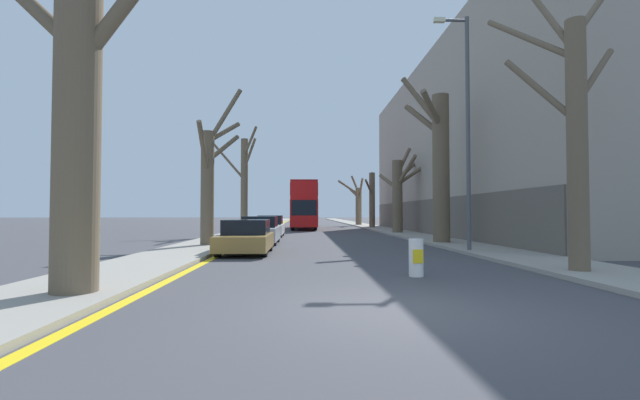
{
  "coord_description": "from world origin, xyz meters",
  "views": [
    {
      "loc": [
        -1.39,
        -6.73,
        1.54
      ],
      "look_at": [
        0.04,
        29.42,
        2.66
      ],
      "focal_mm": 24.0,
      "sensor_mm": 36.0,
      "label": 1
    }
  ],
  "objects_px": {
    "street_tree_left_1": "(209,178)",
    "street_tree_right_2": "(399,191)",
    "street_tree_right_4": "(358,202)",
    "street_tree_right_0": "(572,126)",
    "traffic_bollard": "(416,258)",
    "lamp_post": "(466,122)",
    "street_tree_left_2": "(244,182)",
    "street_tree_right_3": "(372,199)",
    "parked_car_0": "(246,237)",
    "street_tree_right_1": "(439,162)",
    "parked_car_2": "(270,227)",
    "double_decker_bus": "(304,203)",
    "street_tree_left_0": "(77,74)",
    "parked_car_1": "(260,231)"
  },
  "relations": [
    {
      "from": "street_tree_right_0",
      "to": "double_decker_bus",
      "type": "relative_size",
      "value": 0.71
    },
    {
      "from": "lamp_post",
      "to": "traffic_bollard",
      "type": "height_order",
      "value": "lamp_post"
    },
    {
      "from": "street_tree_right_0",
      "to": "street_tree_right_4",
      "type": "height_order",
      "value": "street_tree_right_0"
    },
    {
      "from": "street_tree_left_1",
      "to": "street_tree_right_4",
      "type": "relative_size",
      "value": 1.19
    },
    {
      "from": "parked_car_2",
      "to": "traffic_bollard",
      "type": "height_order",
      "value": "parked_car_2"
    },
    {
      "from": "street_tree_left_1",
      "to": "lamp_post",
      "type": "distance_m",
      "value": 11.26
    },
    {
      "from": "street_tree_left_1",
      "to": "lamp_post",
      "type": "relative_size",
      "value": 0.8
    },
    {
      "from": "street_tree_left_2",
      "to": "lamp_post",
      "type": "relative_size",
      "value": 0.78
    },
    {
      "from": "street_tree_right_3",
      "to": "lamp_post",
      "type": "distance_m",
      "value": 27.05
    },
    {
      "from": "street_tree_left_2",
      "to": "street_tree_right_1",
      "type": "relative_size",
      "value": 0.84
    },
    {
      "from": "double_decker_bus",
      "to": "street_tree_right_4",
      "type": "bearing_deg",
      "value": 59.16
    },
    {
      "from": "street_tree_right_1",
      "to": "parked_car_0",
      "type": "bearing_deg",
      "value": -153.2
    },
    {
      "from": "street_tree_right_0",
      "to": "traffic_bollard",
      "type": "relative_size",
      "value": 8.78
    },
    {
      "from": "street_tree_left_0",
      "to": "street_tree_right_3",
      "type": "xyz_separation_m",
      "value": [
        11.17,
        35.38,
        -1.05
      ]
    },
    {
      "from": "double_decker_bus",
      "to": "traffic_bollard",
      "type": "relative_size",
      "value": 12.32
    },
    {
      "from": "street_tree_right_2",
      "to": "lamp_post",
      "type": "height_order",
      "value": "lamp_post"
    },
    {
      "from": "street_tree_right_1",
      "to": "street_tree_right_4",
      "type": "height_order",
      "value": "street_tree_right_1"
    },
    {
      "from": "parked_car_1",
      "to": "street_tree_left_2",
      "type": "bearing_deg",
      "value": 103.36
    },
    {
      "from": "double_decker_bus",
      "to": "street_tree_right_2",
      "type": "bearing_deg",
      "value": -54.44
    },
    {
      "from": "street_tree_right_2",
      "to": "street_tree_right_0",
      "type": "bearing_deg",
      "value": -90.95
    },
    {
      "from": "street_tree_left_1",
      "to": "street_tree_right_1",
      "type": "height_order",
      "value": "street_tree_right_1"
    },
    {
      "from": "street_tree_left_2",
      "to": "double_decker_bus",
      "type": "xyz_separation_m",
      "value": [
        4.23,
        11.73,
        -1.21
      ]
    },
    {
      "from": "street_tree_right_4",
      "to": "street_tree_left_1",
      "type": "bearing_deg",
      "value": -108.29
    },
    {
      "from": "lamp_post",
      "to": "double_decker_bus",
      "type": "bearing_deg",
      "value": 103.84
    },
    {
      "from": "street_tree_left_1",
      "to": "lamp_post",
      "type": "xyz_separation_m",
      "value": [
        10.61,
        -3.22,
        1.97
      ]
    },
    {
      "from": "street_tree_right_0",
      "to": "parked_car_0",
      "type": "relative_size",
      "value": 2.01
    },
    {
      "from": "double_decker_bus",
      "to": "parked_car_0",
      "type": "bearing_deg",
      "value": -95.09
    },
    {
      "from": "street_tree_left_2",
      "to": "street_tree_right_0",
      "type": "bearing_deg",
      "value": -60.55
    },
    {
      "from": "street_tree_right_2",
      "to": "parked_car_1",
      "type": "distance_m",
      "value": 13.99
    },
    {
      "from": "double_decker_bus",
      "to": "lamp_post",
      "type": "height_order",
      "value": "lamp_post"
    },
    {
      "from": "double_decker_bus",
      "to": "parked_car_0",
      "type": "height_order",
      "value": "double_decker_bus"
    },
    {
      "from": "street_tree_left_2",
      "to": "traffic_bollard",
      "type": "xyz_separation_m",
      "value": [
        6.91,
        -19.7,
        -3.25
      ]
    },
    {
      "from": "street_tree_right_1",
      "to": "parked_car_2",
      "type": "height_order",
      "value": "street_tree_right_1"
    },
    {
      "from": "parked_car_0",
      "to": "lamp_post",
      "type": "bearing_deg",
      "value": -0.76
    },
    {
      "from": "street_tree_left_0",
      "to": "street_tree_right_3",
      "type": "bearing_deg",
      "value": 72.48
    },
    {
      "from": "street_tree_left_2",
      "to": "lamp_post",
      "type": "xyz_separation_m",
      "value": [
        10.5,
        -13.71,
        1.4
      ]
    },
    {
      "from": "street_tree_left_1",
      "to": "street_tree_right_4",
      "type": "bearing_deg",
      "value": 71.71
    },
    {
      "from": "street_tree_left_1",
      "to": "street_tree_right_1",
      "type": "relative_size",
      "value": 0.86
    },
    {
      "from": "street_tree_left_1",
      "to": "street_tree_right_2",
      "type": "height_order",
      "value": "street_tree_left_1"
    },
    {
      "from": "street_tree_left_2",
      "to": "street_tree_right_0",
      "type": "height_order",
      "value": "street_tree_right_0"
    },
    {
      "from": "street_tree_right_3",
      "to": "parked_car_0",
      "type": "xyz_separation_m",
      "value": [
        -9.2,
        -26.85,
        -2.42
      ]
    },
    {
      "from": "parked_car_2",
      "to": "street_tree_left_1",
      "type": "bearing_deg",
      "value": -103.19
    },
    {
      "from": "parked_car_1",
      "to": "traffic_bollard",
      "type": "height_order",
      "value": "parked_car_1"
    },
    {
      "from": "double_decker_bus",
      "to": "parked_car_2",
      "type": "relative_size",
      "value": 2.57
    },
    {
      "from": "parked_car_0",
      "to": "street_tree_right_0",
      "type": "bearing_deg",
      "value": -33.15
    },
    {
      "from": "street_tree_right_1",
      "to": "lamp_post",
      "type": "relative_size",
      "value": 0.93
    },
    {
      "from": "street_tree_left_2",
      "to": "street_tree_right_4",
      "type": "bearing_deg",
      "value": 64.52
    },
    {
      "from": "double_decker_bus",
      "to": "lamp_post",
      "type": "distance_m",
      "value": 26.34
    },
    {
      "from": "street_tree_right_4",
      "to": "street_tree_right_3",
      "type": "bearing_deg",
      "value": -88.77
    },
    {
      "from": "street_tree_right_2",
      "to": "street_tree_right_4",
      "type": "xyz_separation_m",
      "value": [
        -0.4,
        21.26,
        -0.3
      ]
    }
  ]
}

